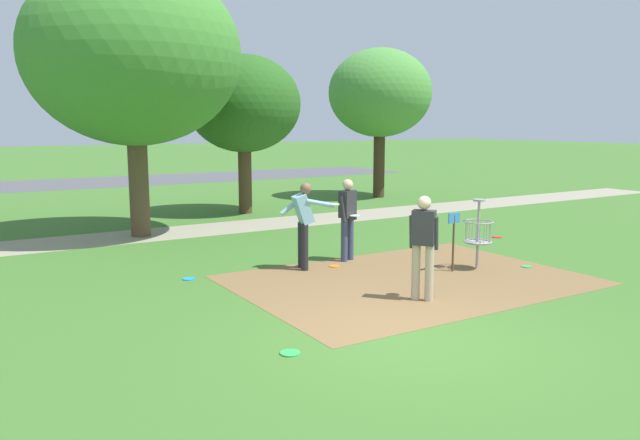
{
  "coord_description": "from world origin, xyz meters",
  "views": [
    {
      "loc": [
        -5.19,
        -6.14,
        2.85
      ],
      "look_at": [
        1.0,
        3.96,
        1.0
      ],
      "focal_mm": 34.86,
      "sensor_mm": 36.0,
      "label": 1
    }
  ],
  "objects_px": {
    "frisbee_by_tee": "(290,353)",
    "tree_mid_center": "(133,54)",
    "frisbee_near_basket": "(334,266)",
    "frisbee_far_right": "(527,267)",
    "frisbee_far_left": "(497,237)",
    "player_foreground_watching": "(348,215)",
    "disc_golf_basket": "(475,232)",
    "player_waiting_left": "(304,220)",
    "tree_near_right": "(244,104)",
    "player_throwing": "(423,242)",
    "tree_near_left": "(380,93)",
    "frisbee_mid_grass": "(189,279)"
  },
  "relations": [
    {
      "from": "frisbee_by_tee",
      "to": "tree_mid_center",
      "type": "distance_m",
      "value": 10.29
    },
    {
      "from": "frisbee_near_basket",
      "to": "frisbee_far_right",
      "type": "distance_m",
      "value": 3.85
    },
    {
      "from": "frisbee_far_left",
      "to": "tree_mid_center",
      "type": "relative_size",
      "value": 0.04
    },
    {
      "from": "player_foreground_watching",
      "to": "frisbee_by_tee",
      "type": "distance_m",
      "value": 5.5
    },
    {
      "from": "frisbee_far_right",
      "to": "disc_golf_basket",
      "type": "bearing_deg",
      "value": 157.77
    },
    {
      "from": "player_waiting_left",
      "to": "frisbee_by_tee",
      "type": "distance_m",
      "value": 4.66
    },
    {
      "from": "frisbee_far_right",
      "to": "tree_near_right",
      "type": "xyz_separation_m",
      "value": [
        -1.6,
        9.9,
        3.43
      ]
    },
    {
      "from": "player_throwing",
      "to": "frisbee_far_left",
      "type": "bearing_deg",
      "value": 31.91
    },
    {
      "from": "frisbee_near_basket",
      "to": "tree_mid_center",
      "type": "xyz_separation_m",
      "value": [
        -2.34,
        5.51,
        4.51
      ]
    },
    {
      "from": "tree_near_left",
      "to": "player_waiting_left",
      "type": "bearing_deg",
      "value": -133.62
    },
    {
      "from": "player_foreground_watching",
      "to": "tree_near_left",
      "type": "height_order",
      "value": "tree_near_left"
    },
    {
      "from": "frisbee_far_left",
      "to": "tree_mid_center",
      "type": "xyz_separation_m",
      "value": [
        -7.59,
        4.94,
        4.51
      ]
    },
    {
      "from": "frisbee_far_left",
      "to": "tree_near_left",
      "type": "bearing_deg",
      "value": 72.63
    },
    {
      "from": "disc_golf_basket",
      "to": "player_waiting_left",
      "type": "distance_m",
      "value": 3.37
    },
    {
      "from": "frisbee_by_tee",
      "to": "player_waiting_left",
      "type": "bearing_deg",
      "value": 57.79
    },
    {
      "from": "player_foreground_watching",
      "to": "player_throwing",
      "type": "height_order",
      "value": "same"
    },
    {
      "from": "frisbee_by_tee",
      "to": "frisbee_far_left",
      "type": "relative_size",
      "value": 1.07
    },
    {
      "from": "disc_golf_basket",
      "to": "player_foreground_watching",
      "type": "bearing_deg",
      "value": 130.92
    },
    {
      "from": "player_foreground_watching",
      "to": "frisbee_mid_grass",
      "type": "bearing_deg",
      "value": 176.54
    },
    {
      "from": "frisbee_near_basket",
      "to": "frisbee_mid_grass",
      "type": "height_order",
      "value": "same"
    },
    {
      "from": "tree_near_right",
      "to": "frisbee_near_basket",
      "type": "bearing_deg",
      "value": -102.0
    },
    {
      "from": "tree_near_left",
      "to": "tree_near_right",
      "type": "relative_size",
      "value": 1.14
    },
    {
      "from": "player_waiting_left",
      "to": "tree_near_left",
      "type": "relative_size",
      "value": 0.3
    },
    {
      "from": "frisbee_by_tee",
      "to": "tree_mid_center",
      "type": "relative_size",
      "value": 0.04
    },
    {
      "from": "frisbee_mid_grass",
      "to": "tree_mid_center",
      "type": "relative_size",
      "value": 0.03
    },
    {
      "from": "frisbee_mid_grass",
      "to": "frisbee_far_right",
      "type": "relative_size",
      "value": 1.08
    },
    {
      "from": "disc_golf_basket",
      "to": "tree_near_right",
      "type": "xyz_separation_m",
      "value": [
        -0.56,
        9.48,
        2.68
      ]
    },
    {
      "from": "frisbee_by_tee",
      "to": "tree_mid_center",
      "type": "bearing_deg",
      "value": 85.58
    },
    {
      "from": "player_throwing",
      "to": "player_waiting_left",
      "type": "relative_size",
      "value": 1.0
    },
    {
      "from": "frisbee_far_left",
      "to": "tree_near_left",
      "type": "xyz_separation_m",
      "value": [
        2.67,
        8.53,
        3.96
      ]
    },
    {
      "from": "tree_near_right",
      "to": "tree_mid_center",
      "type": "relative_size",
      "value": 0.73
    },
    {
      "from": "tree_near_left",
      "to": "tree_near_right",
      "type": "xyz_separation_m",
      "value": [
        -6.25,
        -1.25,
        -0.54
      ]
    },
    {
      "from": "player_foreground_watching",
      "to": "player_throwing",
      "type": "bearing_deg",
      "value": -101.28
    },
    {
      "from": "disc_golf_basket",
      "to": "frisbee_far_right",
      "type": "distance_m",
      "value": 1.34
    },
    {
      "from": "frisbee_far_right",
      "to": "tree_mid_center",
      "type": "height_order",
      "value": "tree_mid_center"
    },
    {
      "from": "player_foreground_watching",
      "to": "tree_mid_center",
      "type": "bearing_deg",
      "value": 119.12
    },
    {
      "from": "tree_near_right",
      "to": "tree_mid_center",
      "type": "distance_m",
      "value": 4.77
    },
    {
      "from": "player_throwing",
      "to": "frisbee_near_basket",
      "type": "height_order",
      "value": "player_throwing"
    },
    {
      "from": "tree_near_right",
      "to": "player_waiting_left",
      "type": "bearing_deg",
      "value": -106.56
    },
    {
      "from": "disc_golf_basket",
      "to": "player_foreground_watching",
      "type": "distance_m",
      "value": 2.6
    },
    {
      "from": "player_waiting_left",
      "to": "frisbee_mid_grass",
      "type": "distance_m",
      "value": 2.46
    },
    {
      "from": "player_throwing",
      "to": "tree_near_right",
      "type": "height_order",
      "value": "tree_near_right"
    },
    {
      "from": "player_throwing",
      "to": "frisbee_far_left",
      "type": "distance_m",
      "value": 6.35
    },
    {
      "from": "frisbee_by_tee",
      "to": "tree_near_left",
      "type": "relative_size",
      "value": 0.05
    },
    {
      "from": "disc_golf_basket",
      "to": "player_waiting_left",
      "type": "height_order",
      "value": "player_waiting_left"
    },
    {
      "from": "frisbee_far_left",
      "to": "frisbee_far_right",
      "type": "relative_size",
      "value": 1.13
    },
    {
      "from": "frisbee_by_tee",
      "to": "frisbee_mid_grass",
      "type": "bearing_deg",
      "value": 87.23
    },
    {
      "from": "tree_near_right",
      "to": "frisbee_by_tee",
      "type": "bearing_deg",
      "value": -112.21
    },
    {
      "from": "frisbee_mid_grass",
      "to": "tree_near_right",
      "type": "height_order",
      "value": "tree_near_right"
    },
    {
      "from": "frisbee_by_tee",
      "to": "frisbee_far_right",
      "type": "bearing_deg",
      "value": 14.82
    }
  ]
}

